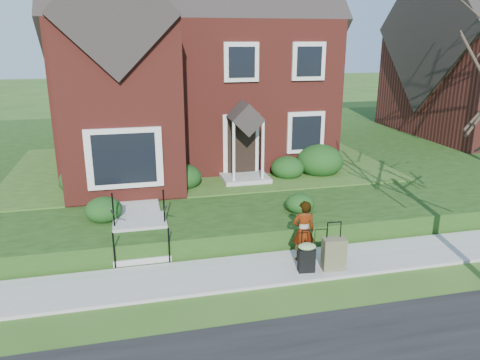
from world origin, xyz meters
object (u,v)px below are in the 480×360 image
object	(u,v)px
woman	(303,231)
suitcase_black	(307,256)
front_steps	(141,234)
suitcase_olive	(334,254)

from	to	relation	value
woman	suitcase_black	xyz separation A→B (m)	(-0.13, -0.60, -0.37)
front_steps	suitcase_black	bearing A→B (deg)	-30.82
woman	front_steps	bearing A→B (deg)	-18.28
front_steps	suitcase_olive	world-z (taller)	front_steps
woman	suitcase_black	world-z (taller)	woman
front_steps	suitcase_black	xyz separation A→B (m)	(3.75, -2.24, 0.01)
suitcase_olive	front_steps	bearing A→B (deg)	158.21
suitcase_black	suitcase_olive	world-z (taller)	suitcase_olive
woman	suitcase_olive	bearing A→B (deg)	135.18
front_steps	woman	bearing A→B (deg)	-22.92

